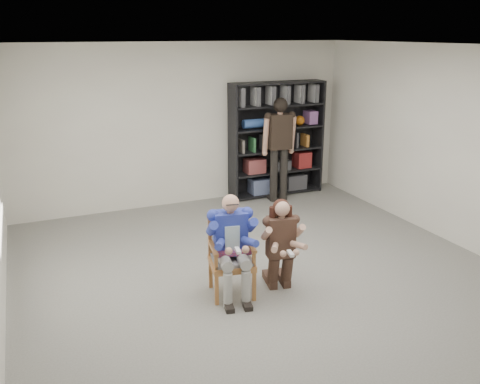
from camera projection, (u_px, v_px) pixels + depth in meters
name	position (u px, v px, depth m)	size (l,w,h in m)	color
room_shell	(277.00, 175.00, 5.75)	(6.00, 7.00, 2.80)	silver
floor	(275.00, 286.00, 6.17)	(6.00, 7.00, 0.01)	slate
armchair	(232.00, 257.00, 5.85)	(0.55, 0.53, 0.94)	#AC7437
seated_man	(232.00, 246.00, 5.80)	(0.53, 0.74, 1.23)	navy
kneeling_woman	(281.00, 246.00, 5.94)	(0.47, 0.75, 1.12)	#3B281C
bookshelf	(277.00, 140.00, 9.37)	(1.80, 0.38, 2.10)	black
standing_man	(279.00, 151.00, 9.03)	(0.57, 0.32, 1.86)	black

